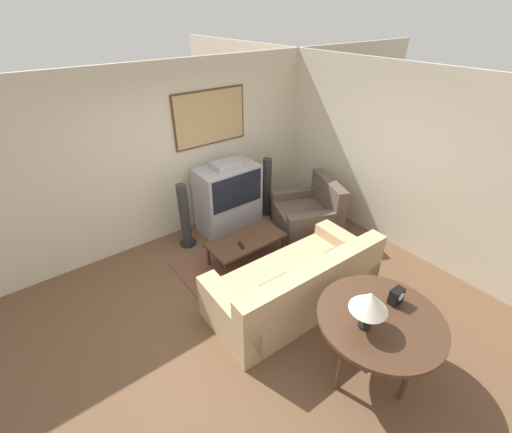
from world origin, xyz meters
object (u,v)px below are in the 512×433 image
mantel_clock (396,296)px  console_table (380,322)px  tv (228,198)px  couch (296,285)px  coffee_table (246,241)px  speaker_tower_left (185,217)px  speaker_tower_right (267,188)px  table_lamp (370,302)px  armchair (308,215)px

mantel_clock → console_table: bearing=-172.2°
tv → console_table: bearing=-96.8°
couch → coffee_table: (0.03, 1.10, 0.04)m
couch → speaker_tower_left: size_ratio=2.06×
coffee_table → speaker_tower_right: bearing=38.9°
table_lamp → mantel_clock: 0.54m
table_lamp → speaker_tower_left: table_lamp is taller
speaker_tower_left → couch: bearing=-76.6°
coffee_table → console_table: bearing=-91.8°
couch → mantel_clock: 1.30m
tv → armchair: tv is taller
tv → speaker_tower_right: 0.83m
couch → armchair: 1.77m
console_table → mantel_clock: bearing=7.8°
speaker_tower_left → coffee_table: bearing=-60.7°
console_table → speaker_tower_right: size_ratio=1.13×
armchair → speaker_tower_left: speaker_tower_left is taller
speaker_tower_left → speaker_tower_right: same height
console_table → table_lamp: bearing=170.0°
couch → armchair: (1.36, 1.13, -0.01)m
console_table → mantel_clock: size_ratio=7.06×
table_lamp → console_table: bearing=-10.0°
tv → speaker_tower_left: 0.83m
tv → coffee_table: size_ratio=1.07×
armchair → couch: bearing=-27.8°
coffee_table → table_lamp: 2.39m
mantel_clock → tv: bearing=88.0°
couch → coffee_table: size_ratio=1.94×
console_table → speaker_tower_right: speaker_tower_right is taller
couch → coffee_table: couch is taller
speaker_tower_right → coffee_table: bearing=-141.1°
armchair → coffee_table: armchair is taller
speaker_tower_left → tv: bearing=1.2°
tv → table_lamp: bearing=-100.7°
table_lamp → mantel_clock: size_ratio=2.44×
mantel_clock → speaker_tower_right: 3.31m
armchair → console_table: 2.74m
tv → couch: 2.08m
armchair → console_table: size_ratio=1.06×
speaker_tower_right → speaker_tower_left: bearing=180.0°
armchair → speaker_tower_right: speaker_tower_right is taller
console_table → speaker_tower_right: 3.42m
tv → couch: bearing=-99.6°
speaker_tower_left → armchair: bearing=-25.5°
table_lamp → speaker_tower_right: size_ratio=0.39×
console_table → speaker_tower_left: size_ratio=1.13×
couch → speaker_tower_left: speaker_tower_left is taller
mantel_clock → table_lamp: bearing=179.9°
console_table → speaker_tower_left: 3.23m
speaker_tower_left → console_table: bearing=-82.2°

